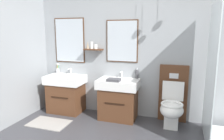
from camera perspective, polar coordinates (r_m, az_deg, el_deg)
wall_back at (r=3.78m, az=9.38°, el=7.74°), size 4.40×0.62×2.77m
bath_mat at (r=3.85m, az=-16.91°, el=-13.78°), size 0.68×0.44×0.01m
vanity_sink_left at (r=4.20m, az=-12.46°, el=-6.08°), size 0.72×0.51×0.73m
tap_on_left_sink at (r=4.26m, az=-11.39°, el=-0.05°), size 0.03×0.13×0.11m
vanity_sink_right at (r=3.79m, az=1.78°, el=-7.66°), size 0.72×0.51×0.73m
tap_on_right_sink at (r=3.86m, az=2.60°, el=-0.96°), size 0.03×0.13×0.11m
toilet at (r=3.67m, az=16.19°, el=-8.78°), size 0.48×0.62×1.00m
toothbrush_cup at (r=4.40m, az=-14.66°, el=-0.08°), size 0.07×0.07×0.20m
soap_dispenser at (r=3.79m, az=6.85°, el=-1.04°), size 0.06×0.06×0.19m
folded_hand_towel at (r=3.56m, az=0.49°, el=-2.73°), size 0.22×0.16×0.04m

